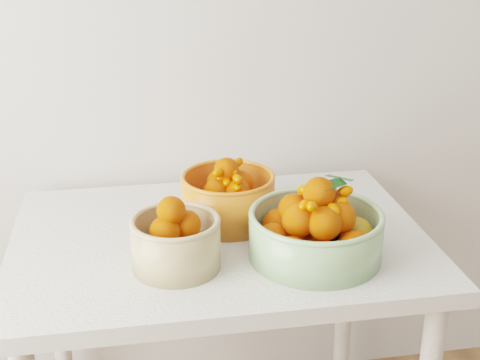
{
  "coord_description": "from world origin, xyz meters",
  "views": [
    {
      "loc": [
        -0.64,
        0.16,
        1.49
      ],
      "look_at": [
        -0.41,
        1.53,
        0.92
      ],
      "focal_mm": 50.0,
      "sensor_mm": 36.0,
      "label": 1
    }
  ],
  "objects_px": {
    "bowl_green": "(316,230)",
    "bowl_orange": "(228,197)",
    "table": "(220,269)",
    "bowl_cream": "(176,241)"
  },
  "relations": [
    {
      "from": "bowl_green",
      "to": "bowl_orange",
      "type": "bearing_deg",
      "value": 127.63
    },
    {
      "from": "bowl_green",
      "to": "bowl_orange",
      "type": "height_order",
      "value": "bowl_green"
    },
    {
      "from": "table",
      "to": "bowl_green",
      "type": "height_order",
      "value": "bowl_green"
    },
    {
      "from": "bowl_cream",
      "to": "bowl_green",
      "type": "xyz_separation_m",
      "value": [
        0.31,
        -0.01,
        0.0
      ]
    },
    {
      "from": "bowl_green",
      "to": "bowl_orange",
      "type": "xyz_separation_m",
      "value": [
        -0.17,
        0.22,
        -0.0
      ]
    },
    {
      "from": "bowl_cream",
      "to": "bowl_orange",
      "type": "xyz_separation_m",
      "value": [
        0.15,
        0.21,
        0.0
      ]
    },
    {
      "from": "bowl_cream",
      "to": "bowl_green",
      "type": "height_order",
      "value": "bowl_green"
    },
    {
      "from": "bowl_cream",
      "to": "bowl_green",
      "type": "distance_m",
      "value": 0.31
    },
    {
      "from": "table",
      "to": "bowl_cream",
      "type": "height_order",
      "value": "bowl_cream"
    },
    {
      "from": "table",
      "to": "bowl_cream",
      "type": "distance_m",
      "value": 0.24
    }
  ]
}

